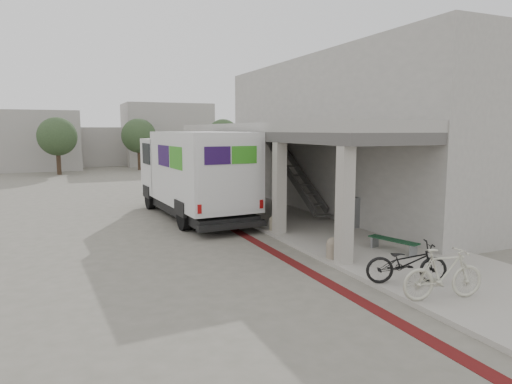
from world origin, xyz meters
name	(u,v)px	position (x,y,z in m)	size (l,w,h in m)	color
ground	(228,245)	(0.00, 0.00, 0.00)	(120.00, 120.00, 0.00)	#625F54
bike_lane_stripe	(235,230)	(1.00, 2.00, 0.01)	(0.35, 40.00, 0.01)	#511010
sidewalk	(332,233)	(4.00, 0.00, 0.06)	(4.40, 28.00, 0.12)	gray
transit_building	(333,137)	(6.83, 4.50, 3.40)	(7.60, 17.00, 7.00)	gray
distant_backdrop	(81,140)	(-2.84, 35.89, 2.70)	(28.00, 10.00, 6.50)	#989590
tree_left	(57,137)	(-5.00, 28.00, 3.18)	(3.20, 3.20, 4.80)	#38281C
tree_mid	(139,136)	(2.00, 30.00, 3.18)	(3.20, 3.20, 4.80)	#38281C
tree_right	(223,136)	(10.00, 29.00, 3.18)	(3.20, 3.20, 4.80)	#38281C
fedex_truck	(193,172)	(0.30, 5.16, 1.96)	(3.18, 8.75, 3.67)	black
bench	(393,243)	(4.14, -3.11, 0.39)	(0.79, 1.62, 0.37)	slate
bollard_near	(333,248)	(2.10, -2.99, 0.42)	(0.40, 0.40, 0.61)	gray
bollard_far	(274,223)	(2.12, 0.98, 0.39)	(0.36, 0.36, 0.54)	gray
utility_cabinet	(350,212)	(5.00, 0.36, 0.69)	(0.51, 0.68, 1.13)	slate
bicycle_black	(406,263)	(2.50, -5.52, 0.62)	(0.67, 1.92, 1.01)	black
bicycle_cream	(443,274)	(2.50, -6.65, 0.69)	(0.53, 1.89, 1.14)	#B8B7A1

